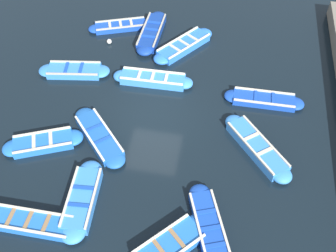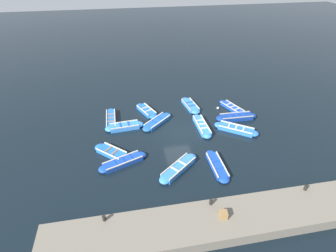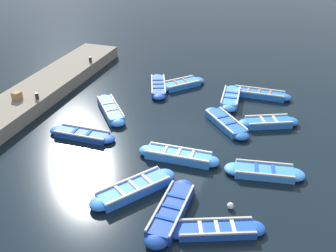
# 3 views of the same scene
# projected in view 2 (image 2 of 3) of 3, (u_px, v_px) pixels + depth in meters

# --- Properties ---
(ground_plane) EXTENTS (120.00, 120.00, 0.00)m
(ground_plane) POSITION_uv_depth(u_px,v_px,m) (179.00, 133.00, 22.88)
(ground_plane) COLOR black
(boat_end_of_row) EXTENTS (1.18, 3.52, 0.47)m
(boat_end_of_row) POSITION_uv_depth(u_px,v_px,m) (125.00, 126.00, 23.33)
(boat_end_of_row) COLOR #3884E0
(boat_end_of_row) RESTS_ON ground
(boat_alongside) EXTENTS (3.56, 1.98, 0.35)m
(boat_alongside) POSITION_uv_depth(u_px,v_px,m) (232.00, 108.00, 26.21)
(boat_alongside) COLOR #1947B7
(boat_alongside) RESTS_ON ground
(boat_bow_out) EXTENTS (0.99, 3.95, 0.47)m
(boat_bow_out) POSITION_uv_depth(u_px,v_px,m) (236.00, 117.00, 24.65)
(boat_bow_out) COLOR navy
(boat_bow_out) RESTS_ON ground
(boat_inner_gap) EXTENTS (3.54, 1.43, 0.38)m
(boat_inner_gap) POSITION_uv_depth(u_px,v_px,m) (190.00, 105.00, 26.58)
(boat_inner_gap) COLOR #3884E0
(boat_inner_gap) RESTS_ON ground
(boat_outer_right) EXTENTS (2.98, 3.68, 0.44)m
(boat_outer_right) POSITION_uv_depth(u_px,v_px,m) (236.00, 129.00, 23.03)
(boat_outer_right) COLOR blue
(boat_outer_right) RESTS_ON ground
(boat_near_quay) EXTENTS (3.87, 0.86, 0.41)m
(boat_near_quay) POSITION_uv_depth(u_px,v_px,m) (111.00, 119.00, 24.39)
(boat_near_quay) COLOR blue
(boat_near_quay) RESTS_ON ground
(boat_centre) EXTENTS (2.93, 3.07, 0.40)m
(boat_centre) POSITION_uv_depth(u_px,v_px,m) (112.00, 152.00, 20.41)
(boat_centre) COLOR blue
(boat_centre) RESTS_ON ground
(boat_mid_row) EXTENTS (3.12, 3.28, 0.40)m
(boat_mid_row) POSITION_uv_depth(u_px,v_px,m) (157.00, 122.00, 24.05)
(boat_mid_row) COLOR #1E59AD
(boat_mid_row) RESTS_ON ground
(boat_drifting) EXTENTS (3.82, 0.89, 0.46)m
(boat_drifting) POSITION_uv_depth(u_px,v_px,m) (202.00, 126.00, 23.42)
(boat_drifting) COLOR #3884E0
(boat_drifting) RESTS_ON ground
(boat_outer_left) EXTENTS (2.10, 3.80, 0.41)m
(boat_outer_left) POSITION_uv_depth(u_px,v_px,m) (123.00, 162.00, 19.49)
(boat_outer_left) COLOR #1947B7
(boat_outer_left) RESTS_ON ground
(boat_tucked) EXTENTS (3.57, 0.90, 0.36)m
(boat_tucked) POSITION_uv_depth(u_px,v_px,m) (217.00, 166.00, 19.18)
(boat_tucked) COLOR #1947B7
(boat_tucked) RESTS_ON ground
(boat_broadside) EXTENTS (3.31, 2.10, 0.41)m
(boat_broadside) POSITION_uv_depth(u_px,v_px,m) (147.00, 111.00, 25.67)
(boat_broadside) COLOR blue
(boat_broadside) RESTS_ON ground
(boat_stern_in) EXTENTS (3.08, 3.49, 0.46)m
(boat_stern_in) POSITION_uv_depth(u_px,v_px,m) (179.00, 168.00, 18.90)
(boat_stern_in) COLOR #3884E0
(boat_stern_in) RESTS_ON ground
(quay_wall) EXTENTS (2.73, 19.46, 0.76)m
(quay_wall) POSITION_uv_depth(u_px,v_px,m) (216.00, 222.00, 14.92)
(quay_wall) COLOR slate
(quay_wall) RESTS_ON ground
(bollard_north) EXTENTS (0.20, 0.20, 0.35)m
(bollard_north) POSITION_uv_depth(u_px,v_px,m) (104.00, 218.00, 14.51)
(bollard_north) COLOR black
(bollard_north) RESTS_ON quay_wall
(bollard_mid_north) EXTENTS (0.20, 0.20, 0.35)m
(bollard_mid_north) POSITION_uv_depth(u_px,v_px,m) (211.00, 202.00, 15.44)
(bollard_mid_north) COLOR black
(bollard_mid_north) RESTS_ON quay_wall
(bollard_mid_south) EXTENTS (0.20, 0.20, 0.35)m
(bollard_mid_south) POSITION_uv_depth(u_px,v_px,m) (306.00, 188.00, 16.36)
(bollard_mid_south) COLOR black
(bollard_mid_south) RESTS_ON quay_wall
(wooden_crate) EXTENTS (0.49, 0.49, 0.43)m
(wooden_crate) POSITION_uv_depth(u_px,v_px,m) (223.00, 215.00, 14.66)
(wooden_crate) COLOR olive
(wooden_crate) RESTS_ON quay_wall
(buoy_orange_near) EXTENTS (0.26, 0.26, 0.26)m
(buoy_orange_near) POSITION_uv_depth(u_px,v_px,m) (218.00, 108.00, 26.19)
(buoy_orange_near) COLOR silver
(buoy_orange_near) RESTS_ON ground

